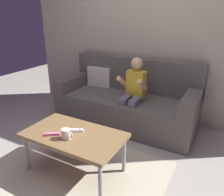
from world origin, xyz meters
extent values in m
plane|color=#9E998E|center=(0.00, 0.00, 0.00)|extent=(8.16, 8.16, 0.00)
cube|color=#B2A38E|center=(0.00, 1.63, 1.25)|extent=(4.08, 0.05, 2.50)
cube|color=#56514C|center=(-0.18, 1.19, 0.21)|extent=(1.93, 0.80, 0.42)
cube|color=#56514C|center=(-0.18, 1.51, 0.66)|extent=(1.93, 0.16, 0.49)
cube|color=#56514C|center=(-1.06, 1.19, 0.51)|extent=(0.18, 0.80, 0.18)
cube|color=#56514C|center=(0.69, 1.19, 0.51)|extent=(0.18, 0.80, 0.18)
cube|color=silver|center=(-0.76, 1.43, 0.57)|extent=(0.39, 0.15, 0.30)
cylinder|color=slate|center=(-0.09, 0.86, 0.21)|extent=(0.08, 0.08, 0.42)
cylinder|color=slate|center=(0.05, 0.86, 0.21)|extent=(0.08, 0.08, 0.42)
cube|color=slate|center=(-0.09, 1.00, 0.45)|extent=(0.09, 0.29, 0.09)
cube|color=slate|center=(0.05, 1.00, 0.45)|extent=(0.09, 0.29, 0.09)
cube|color=gold|center=(-0.02, 1.15, 0.63)|extent=(0.23, 0.14, 0.36)
cylinder|color=#DBAA87|center=(-0.16, 1.02, 0.67)|extent=(0.06, 0.26, 0.20)
cylinder|color=#DBAA87|center=(0.11, 1.02, 0.67)|extent=(0.06, 0.26, 0.20)
sphere|color=#DBAA87|center=(-0.02, 1.15, 0.90)|extent=(0.15, 0.15, 0.15)
cube|color=brown|center=(-0.17, 0.01, 0.41)|extent=(0.96, 0.54, 0.04)
cylinder|color=gray|center=(-0.60, -0.21, 0.20)|extent=(0.04, 0.04, 0.39)
cylinder|color=gray|center=(0.26, -0.21, 0.20)|extent=(0.04, 0.04, 0.39)
cylinder|color=gray|center=(-0.60, 0.23, 0.20)|extent=(0.04, 0.04, 0.39)
cylinder|color=gray|center=(0.26, 0.23, 0.20)|extent=(0.04, 0.04, 0.39)
cube|color=#BCB299|center=(-0.17, 0.01, 0.00)|extent=(1.74, 1.22, 0.01)
cube|color=pink|center=(-0.33, -0.11, 0.44)|extent=(0.13, 0.11, 0.02)
cylinder|color=#99999E|center=(-0.36, -0.14, 0.45)|extent=(0.02, 0.02, 0.00)
cylinder|color=silver|center=(-0.33, -0.12, 0.45)|extent=(0.01, 0.01, 0.00)
cylinder|color=silver|center=(-0.31, -0.10, 0.45)|extent=(0.01, 0.01, 0.00)
cube|color=white|center=(-0.18, 0.05, 0.44)|extent=(0.14, 0.10, 0.02)
cylinder|color=#99999E|center=(-0.14, 0.07, 0.45)|extent=(0.02, 0.02, 0.00)
cylinder|color=silver|center=(-0.17, 0.05, 0.45)|extent=(0.01, 0.01, 0.00)
cylinder|color=silver|center=(-0.19, 0.04, 0.45)|extent=(0.01, 0.01, 0.00)
cylinder|color=silver|center=(-0.18, -0.10, 0.47)|extent=(0.08, 0.08, 0.10)
torus|color=silver|center=(-0.13, -0.10, 0.48)|extent=(0.06, 0.01, 0.06)
camera|label=1|loc=(1.04, -1.43, 1.50)|focal=35.52mm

